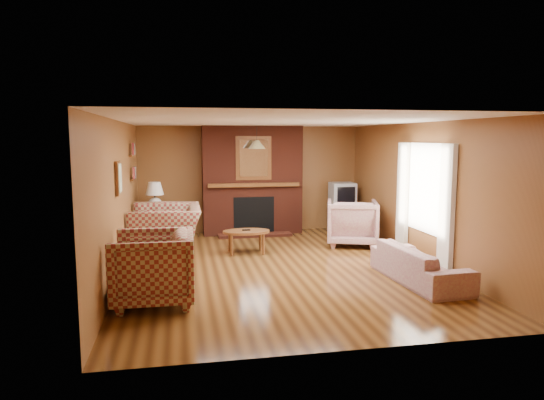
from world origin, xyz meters
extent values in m
plane|color=#45260E|center=(0.00, 0.00, 0.00)|extent=(6.50, 6.50, 0.00)
plane|color=white|center=(0.00, 0.00, 2.40)|extent=(6.50, 6.50, 0.00)
plane|color=brown|center=(0.00, 3.25, 1.20)|extent=(6.50, 0.00, 6.50)
plane|color=brown|center=(0.00, -3.25, 1.20)|extent=(6.50, 0.00, 6.50)
plane|color=brown|center=(-2.50, 0.00, 1.20)|extent=(0.00, 6.50, 6.50)
plane|color=brown|center=(2.50, 0.00, 1.20)|extent=(0.00, 6.50, 6.50)
cube|color=#521D12|center=(0.00, 3.00, 1.20)|extent=(2.20, 0.50, 2.40)
cube|color=black|center=(0.00, 2.77, 0.45)|extent=(0.90, 0.06, 0.80)
cube|color=#521D12|center=(0.00, 2.60, 0.03)|extent=(1.60, 0.35, 0.06)
cube|color=brown|center=(0.00, 2.73, 1.12)|extent=(2.00, 0.18, 0.08)
cube|color=brown|center=(0.00, 2.76, 1.70)|extent=(0.78, 0.05, 0.95)
cube|color=white|center=(0.00, 2.73, 1.70)|extent=(0.62, 0.02, 0.80)
cube|color=beige|center=(2.44, -0.95, 1.05)|extent=(0.08, 0.35, 2.00)
cube|color=beige|center=(2.44, 0.55, 1.05)|extent=(0.08, 0.35, 2.00)
cube|color=white|center=(2.48, -0.20, 1.30)|extent=(0.03, 1.10, 1.50)
cube|color=brown|center=(-2.47, 1.90, 1.35)|extent=(0.06, 0.55, 0.04)
cube|color=brown|center=(-2.47, 1.90, 1.80)|extent=(0.06, 0.55, 0.04)
cube|color=brown|center=(-2.47, -0.30, 1.55)|extent=(0.04, 0.40, 0.50)
cube|color=silver|center=(-2.44, -0.30, 1.55)|extent=(0.01, 0.32, 0.42)
cylinder|color=black|center=(0.00, 2.30, 2.22)|extent=(0.01, 0.01, 0.35)
cone|color=#B88249|center=(0.00, 2.30, 2.00)|extent=(0.36, 0.36, 0.18)
imported|color=maroon|center=(-1.85, 1.16, 0.46)|extent=(1.24, 1.41, 0.92)
imported|color=maroon|center=(-1.95, -1.44, 0.47)|extent=(1.05, 1.03, 0.94)
imported|color=#B7AE8D|center=(1.90, -1.19, 0.27)|extent=(0.83, 1.87, 0.53)
imported|color=#B7AE8D|center=(1.78, 1.41, 0.46)|extent=(1.23, 1.25, 0.91)
ellipsoid|color=brown|center=(-0.40, 1.08, 0.41)|extent=(0.87, 0.54, 0.04)
cube|color=black|center=(-0.40, 1.08, 0.44)|extent=(0.15, 0.05, 0.02)
cylinder|color=brown|center=(-0.10, 1.25, 0.19)|extent=(0.05, 0.05, 0.39)
cylinder|color=brown|center=(-0.69, 1.25, 0.19)|extent=(0.05, 0.05, 0.39)
cylinder|color=brown|center=(-0.10, 0.90, 0.19)|extent=(0.05, 0.05, 0.39)
cylinder|color=brown|center=(-0.69, 0.90, 0.19)|extent=(0.05, 0.05, 0.39)
cube|color=brown|center=(-2.10, 2.45, 0.31)|extent=(0.51, 0.51, 0.63)
sphere|color=white|center=(-2.10, 2.45, 0.78)|extent=(0.30, 0.30, 0.30)
cylinder|color=black|center=(-2.10, 2.45, 0.94)|extent=(0.03, 0.03, 0.09)
cone|color=white|center=(-2.10, 2.45, 1.11)|extent=(0.37, 0.37, 0.26)
cube|color=black|center=(2.05, 2.80, 0.32)|extent=(0.63, 0.59, 0.63)
cube|color=#ADB0B5|center=(2.05, 2.80, 0.88)|extent=(0.55, 0.53, 0.49)
cube|color=black|center=(2.05, 2.53, 0.88)|extent=(0.41, 0.03, 0.35)
camera|label=1|loc=(-1.57, -7.68, 2.13)|focal=32.00mm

